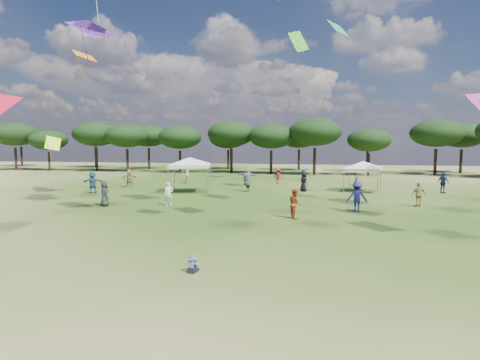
# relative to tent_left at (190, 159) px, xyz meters

# --- Properties ---
(ground) EXTENTS (140.00, 140.00, 0.00)m
(ground) POSITION_rel_tent_left_xyz_m (7.02, -22.73, -2.87)
(ground) COLOR #355318
(ground) RESTS_ON ground
(tree_line) EXTENTS (108.78, 17.63, 7.77)m
(tree_line) POSITION_rel_tent_left_xyz_m (9.41, 24.67, 2.55)
(tree_line) COLOR black
(tree_line) RESTS_ON ground
(tent_left) EXTENTS (6.70, 6.70, 3.30)m
(tent_left) POSITION_rel_tent_left_xyz_m (0.00, 0.00, 0.00)
(tent_left) COLOR gray
(tent_left) RESTS_ON ground
(tent_right) EXTENTS (5.72, 5.72, 2.95)m
(tent_right) POSITION_rel_tent_left_xyz_m (14.54, 3.36, -0.35)
(tent_right) COLOR gray
(tent_right) RESTS_ON ground
(toddler) EXTENTS (0.40, 0.43, 0.56)m
(toddler) POSITION_rel_tent_left_xyz_m (6.70, -20.41, -2.62)
(toddler) COLOR black
(toddler) RESTS_ON ground
(festival_crowd) EXTENTS (30.32, 24.28, 1.88)m
(festival_crowd) POSITION_rel_tent_left_xyz_m (4.79, 1.32, -1.99)
(festival_crowd) COLOR beige
(festival_crowd) RESTS_ON ground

